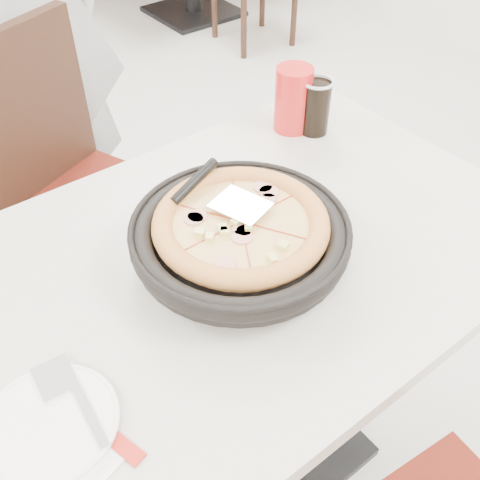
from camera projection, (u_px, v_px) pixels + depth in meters
floor at (107, 451)px, 1.58m from camera, size 7.00×7.00×0.00m
main_table at (240, 361)px, 1.35m from camera, size 1.29×0.95×0.75m
chair_far at (94, 201)px, 1.65m from camera, size 0.55×0.55×0.95m
trivet at (253, 243)px, 1.08m from camera, size 0.14×0.14×0.04m
pizza_pan at (240, 243)px, 1.05m from camera, size 0.44×0.44×0.01m
pizza at (241, 230)px, 1.05m from camera, size 0.33×0.33×0.02m
pizza_server at (241, 205)px, 1.05m from camera, size 0.11×0.12×0.00m
napkin at (51, 458)px, 0.78m from camera, size 0.21×0.21×0.00m
side_plate at (51, 424)px, 0.81m from camera, size 0.22×0.22×0.01m
fork at (86, 407)px, 0.82m from camera, size 0.03×0.15×0.00m
cola_glass at (316, 108)px, 1.37m from camera, size 0.08×0.08×0.13m
red_cup at (293, 99)px, 1.37m from camera, size 0.10×0.10×0.16m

